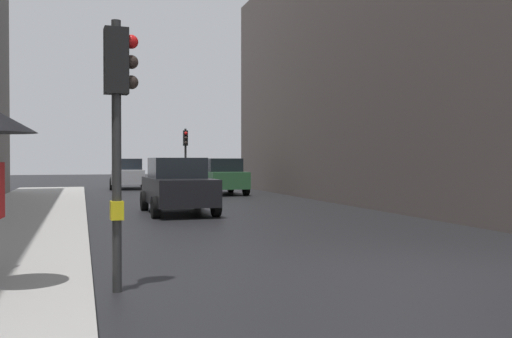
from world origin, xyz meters
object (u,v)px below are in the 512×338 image
traffic_light_far_median (186,148)px  car_dark_suv (178,186)px  car_green_estate (221,176)px  car_silver_hatchback (128,174)px  traffic_light_near_left (118,105)px

traffic_light_far_median → car_dark_suv: size_ratio=0.81×
car_dark_suv → car_green_estate: size_ratio=1.00×
car_dark_suv → car_silver_hatchback: 15.99m
car_green_estate → car_dark_suv: bearing=-111.5°
traffic_light_far_median → car_dark_suv: (-2.58, -13.12, -1.48)m
car_dark_suv → car_silver_hatchback: bearing=91.2°
car_green_estate → traffic_light_near_left: bearing=-107.2°
traffic_light_near_left → car_green_estate: (6.11, 19.70, -1.52)m
car_dark_suv → car_silver_hatchback: (-0.33, 15.99, 0.00)m
traffic_light_near_left → traffic_light_far_median: traffic_light_near_left is taller
traffic_light_far_median → car_silver_hatchback: traffic_light_far_median is taller
car_silver_hatchback → car_green_estate: size_ratio=1.02×
car_dark_suv → traffic_light_far_median: bearing=78.9°
traffic_light_far_median → car_silver_hatchback: 4.35m
traffic_light_far_median → car_green_estate: (1.07, -3.85, -1.48)m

